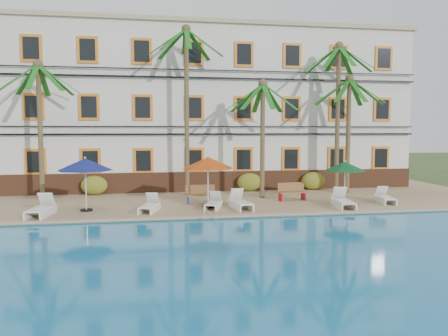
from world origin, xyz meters
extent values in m
plane|color=#384C23|center=(0.00, 0.00, 0.00)|extent=(100.00, 100.00, 0.00)
cube|color=tan|center=(0.00, 5.00, 0.12)|extent=(30.00, 12.00, 0.25)
cube|color=#1775AD|center=(0.00, -7.00, 0.10)|extent=(26.00, 12.00, 0.20)
cube|color=tan|center=(0.00, -0.90, 0.28)|extent=(30.00, 0.35, 0.06)
cube|color=silver|center=(0.00, 10.00, 5.25)|extent=(25.00, 6.00, 10.00)
cube|color=brown|center=(0.00, 6.94, 0.85)|extent=(25.00, 0.12, 1.20)
cube|color=tan|center=(0.00, 10.00, 10.35)|extent=(25.40, 6.40, 0.25)
cube|color=orange|center=(-10.50, 6.95, 2.15)|extent=(1.15, 0.10, 1.50)
cube|color=black|center=(-10.50, 6.90, 2.15)|extent=(0.85, 0.04, 1.20)
cube|color=orange|center=(-7.50, 6.95, 2.15)|extent=(1.15, 0.10, 1.50)
cube|color=black|center=(-7.50, 6.90, 2.15)|extent=(0.85, 0.04, 1.20)
cube|color=orange|center=(-4.50, 6.95, 2.15)|extent=(1.15, 0.10, 1.50)
cube|color=black|center=(-4.50, 6.90, 2.15)|extent=(0.85, 0.04, 1.20)
cube|color=orange|center=(-1.50, 6.95, 2.15)|extent=(1.15, 0.10, 1.50)
cube|color=black|center=(-1.50, 6.90, 2.15)|extent=(0.85, 0.04, 1.20)
cube|color=orange|center=(1.50, 6.95, 2.15)|extent=(1.15, 0.10, 1.50)
cube|color=black|center=(1.50, 6.90, 2.15)|extent=(0.85, 0.04, 1.20)
cube|color=orange|center=(4.50, 6.95, 2.15)|extent=(1.15, 0.10, 1.50)
cube|color=black|center=(4.50, 6.90, 2.15)|extent=(0.85, 0.04, 1.20)
cube|color=orange|center=(7.50, 6.95, 2.15)|extent=(1.15, 0.10, 1.50)
cube|color=black|center=(7.50, 6.90, 2.15)|extent=(0.85, 0.04, 1.20)
cube|color=orange|center=(10.50, 6.95, 2.15)|extent=(1.15, 0.10, 1.50)
cube|color=black|center=(10.50, 6.90, 2.15)|extent=(0.85, 0.04, 1.20)
cube|color=orange|center=(-10.50, 6.95, 5.25)|extent=(1.15, 0.10, 1.50)
cube|color=black|center=(-10.50, 6.90, 5.25)|extent=(0.85, 0.04, 1.20)
cube|color=orange|center=(-7.50, 6.95, 5.25)|extent=(1.15, 0.10, 1.50)
cube|color=black|center=(-7.50, 6.90, 5.25)|extent=(0.85, 0.04, 1.20)
cube|color=orange|center=(-4.50, 6.95, 5.25)|extent=(1.15, 0.10, 1.50)
cube|color=black|center=(-4.50, 6.90, 5.25)|extent=(0.85, 0.04, 1.20)
cube|color=orange|center=(-1.50, 6.95, 5.25)|extent=(1.15, 0.10, 1.50)
cube|color=black|center=(-1.50, 6.90, 5.25)|extent=(0.85, 0.04, 1.20)
cube|color=orange|center=(1.50, 6.95, 5.25)|extent=(1.15, 0.10, 1.50)
cube|color=black|center=(1.50, 6.90, 5.25)|extent=(0.85, 0.04, 1.20)
cube|color=orange|center=(4.50, 6.95, 5.25)|extent=(1.15, 0.10, 1.50)
cube|color=black|center=(4.50, 6.90, 5.25)|extent=(0.85, 0.04, 1.20)
cube|color=orange|center=(7.50, 6.95, 5.25)|extent=(1.15, 0.10, 1.50)
cube|color=black|center=(7.50, 6.90, 5.25)|extent=(0.85, 0.04, 1.20)
cube|color=orange|center=(10.50, 6.95, 5.25)|extent=(1.15, 0.10, 1.50)
cube|color=black|center=(10.50, 6.90, 5.25)|extent=(0.85, 0.04, 1.20)
cube|color=orange|center=(-10.50, 6.95, 8.45)|extent=(1.15, 0.10, 1.50)
cube|color=black|center=(-10.50, 6.90, 8.45)|extent=(0.85, 0.04, 1.20)
cube|color=orange|center=(-7.50, 6.95, 8.45)|extent=(1.15, 0.10, 1.50)
cube|color=black|center=(-7.50, 6.90, 8.45)|extent=(0.85, 0.04, 1.20)
cube|color=orange|center=(-4.50, 6.95, 8.45)|extent=(1.15, 0.10, 1.50)
cube|color=black|center=(-4.50, 6.90, 8.45)|extent=(0.85, 0.04, 1.20)
cube|color=orange|center=(-1.50, 6.95, 8.45)|extent=(1.15, 0.10, 1.50)
cube|color=black|center=(-1.50, 6.90, 8.45)|extent=(0.85, 0.04, 1.20)
cube|color=orange|center=(1.50, 6.95, 8.45)|extent=(1.15, 0.10, 1.50)
cube|color=black|center=(1.50, 6.90, 8.45)|extent=(0.85, 0.04, 1.20)
cube|color=orange|center=(4.50, 6.95, 8.45)|extent=(1.15, 0.10, 1.50)
cube|color=black|center=(4.50, 6.90, 8.45)|extent=(0.85, 0.04, 1.20)
cube|color=orange|center=(7.50, 6.95, 8.45)|extent=(1.15, 0.10, 1.50)
cube|color=black|center=(7.50, 6.90, 8.45)|extent=(0.85, 0.04, 1.20)
cube|color=orange|center=(10.50, 6.95, 8.45)|extent=(1.15, 0.10, 1.50)
cube|color=black|center=(10.50, 6.90, 8.45)|extent=(0.85, 0.04, 1.20)
cube|color=black|center=(0.00, 6.80, 3.70)|extent=(25.00, 0.08, 0.10)
cube|color=black|center=(0.00, 6.80, 4.15)|extent=(25.00, 0.08, 0.06)
cube|color=black|center=(0.00, 6.80, 7.00)|extent=(25.00, 0.08, 0.10)
cube|color=black|center=(0.00, 6.80, 7.45)|extent=(25.00, 0.08, 0.06)
cylinder|color=brown|center=(-9.70, 4.95, 3.77)|extent=(0.26, 0.26, 7.05)
sphere|color=brown|center=(-9.70, 4.95, 7.30)|extent=(0.50, 0.50, 0.50)
cube|color=#165F16|center=(-9.70, 5.97, 6.58)|extent=(0.28, 2.06, 1.47)
cube|color=#165F16|center=(-10.43, 5.67, 6.58)|extent=(1.65, 1.65, 1.47)
cube|color=#165F16|center=(-10.72, 4.95, 6.58)|extent=(2.06, 0.28, 1.47)
cube|color=#165F16|center=(-10.43, 4.23, 6.58)|extent=(1.65, 1.65, 1.47)
cube|color=#165F16|center=(-9.70, 3.93, 6.58)|extent=(0.28, 2.06, 1.47)
cube|color=#165F16|center=(-8.98, 4.23, 6.58)|extent=(1.65, 1.65, 1.47)
cube|color=#165F16|center=(-8.68, 4.95, 6.58)|extent=(2.06, 0.28, 1.47)
cube|color=#165F16|center=(-8.98, 5.67, 6.58)|extent=(1.65, 1.65, 1.47)
cylinder|color=brown|center=(-2.06, 5.47, 4.86)|extent=(0.26, 0.26, 9.22)
sphere|color=brown|center=(-2.06, 5.47, 9.47)|extent=(0.50, 0.50, 0.50)
cube|color=#165F16|center=(-2.06, 6.49, 8.75)|extent=(0.28, 2.06, 1.47)
cube|color=#165F16|center=(-2.78, 6.19, 8.75)|extent=(1.65, 1.65, 1.47)
cube|color=#165F16|center=(-3.08, 5.47, 8.75)|extent=(2.06, 0.28, 1.47)
cube|color=#165F16|center=(-2.78, 4.74, 8.75)|extent=(1.65, 1.65, 1.47)
cube|color=#165F16|center=(-2.06, 4.44, 8.75)|extent=(0.28, 2.06, 1.47)
cube|color=#165F16|center=(-1.34, 4.74, 8.75)|extent=(1.65, 1.65, 1.47)
cube|color=#165F16|center=(-1.04, 5.47, 8.75)|extent=(2.06, 0.28, 1.47)
cube|color=#165F16|center=(-1.34, 6.19, 8.75)|extent=(1.65, 1.65, 1.47)
cylinder|color=brown|center=(1.89, 3.91, 3.33)|extent=(0.26, 0.26, 6.16)
sphere|color=brown|center=(1.89, 3.91, 6.41)|extent=(0.50, 0.50, 0.50)
cube|color=#165F16|center=(1.89, 4.93, 5.69)|extent=(0.28, 2.06, 1.47)
cube|color=#165F16|center=(1.17, 4.63, 5.69)|extent=(1.65, 1.65, 1.47)
cube|color=#165F16|center=(0.87, 3.91, 5.69)|extent=(2.06, 0.28, 1.47)
cube|color=#165F16|center=(1.17, 3.19, 5.69)|extent=(1.65, 1.65, 1.47)
cube|color=#165F16|center=(1.89, 2.89, 5.69)|extent=(0.28, 2.06, 1.47)
cube|color=#165F16|center=(2.61, 3.19, 5.69)|extent=(1.65, 1.65, 1.47)
cube|color=#165F16|center=(2.91, 3.91, 5.69)|extent=(2.06, 0.28, 1.47)
cube|color=#165F16|center=(2.61, 4.63, 5.69)|extent=(1.65, 1.65, 1.47)
cylinder|color=brown|center=(6.77, 5.28, 4.52)|extent=(0.26, 0.26, 8.55)
sphere|color=brown|center=(6.77, 5.28, 8.80)|extent=(0.50, 0.50, 0.50)
cube|color=#165F16|center=(6.77, 6.30, 8.08)|extent=(0.28, 2.06, 1.47)
cube|color=#165F16|center=(6.04, 6.01, 8.08)|extent=(1.65, 1.65, 1.47)
cube|color=#165F16|center=(5.74, 5.28, 8.08)|extent=(2.06, 0.28, 1.47)
cube|color=#165F16|center=(6.04, 4.56, 8.08)|extent=(1.65, 1.65, 1.47)
cube|color=#165F16|center=(6.77, 4.26, 8.08)|extent=(0.28, 2.06, 1.47)
cube|color=#165F16|center=(7.49, 4.56, 8.08)|extent=(1.65, 1.65, 1.47)
cube|color=#165F16|center=(7.79, 5.28, 8.08)|extent=(2.06, 0.28, 1.47)
cube|color=#165F16|center=(7.49, 6.01, 8.08)|extent=(1.65, 1.65, 1.47)
cylinder|color=brown|center=(7.28, 4.92, 3.57)|extent=(0.26, 0.26, 6.63)
sphere|color=brown|center=(7.28, 4.92, 6.88)|extent=(0.50, 0.50, 0.50)
cube|color=#165F16|center=(7.28, 5.94, 6.16)|extent=(0.28, 2.06, 1.47)
cube|color=#165F16|center=(6.56, 5.64, 6.16)|extent=(1.65, 1.65, 1.47)
cube|color=#165F16|center=(6.26, 4.92, 6.16)|extent=(2.06, 0.28, 1.47)
cube|color=#165F16|center=(6.56, 4.19, 6.16)|extent=(1.65, 1.65, 1.47)
cube|color=#165F16|center=(7.28, 3.89, 6.16)|extent=(0.28, 2.06, 1.47)
cube|color=#165F16|center=(8.00, 4.19, 6.16)|extent=(1.65, 1.65, 1.47)
cube|color=#165F16|center=(8.30, 4.92, 6.16)|extent=(2.06, 0.28, 1.47)
cube|color=#165F16|center=(8.00, 5.64, 6.16)|extent=(1.65, 1.65, 1.47)
ellipsoid|color=#325E1B|center=(-7.29, 6.60, 0.80)|extent=(1.50, 0.90, 1.10)
ellipsoid|color=#325E1B|center=(1.78, 6.60, 0.80)|extent=(1.50, 0.90, 1.10)
ellipsoid|color=#325E1B|center=(5.84, 6.60, 0.80)|extent=(1.50, 0.90, 1.10)
cylinder|color=black|center=(-7.01, 1.52, 0.29)|extent=(0.56, 0.56, 0.08)
cylinder|color=silver|center=(-7.01, 1.52, 1.44)|extent=(0.06, 0.06, 2.39)
cone|color=navy|center=(-7.01, 1.52, 2.39)|extent=(2.49, 2.49, 0.55)
sphere|color=silver|center=(-7.01, 1.52, 2.69)|extent=(0.10, 0.10, 0.10)
cylinder|color=black|center=(-1.39, 1.52, 0.29)|extent=(0.56, 0.56, 0.08)
cylinder|color=silver|center=(-1.39, 1.52, 1.45)|extent=(0.06, 0.06, 2.39)
cone|color=#B2410D|center=(-1.39, 1.52, 2.40)|extent=(2.49, 2.49, 0.55)
sphere|color=silver|center=(-1.39, 1.52, 2.69)|extent=(0.10, 0.10, 0.10)
cylinder|color=black|center=(5.69, 1.81, 0.28)|extent=(0.48, 0.48, 0.07)
cylinder|color=silver|center=(5.69, 1.81, 1.28)|extent=(0.06, 0.06, 2.07)
cone|color=#0D4821|center=(5.69, 1.81, 2.10)|extent=(2.16, 2.16, 0.47)
sphere|color=silver|center=(5.69, 1.81, 2.36)|extent=(0.10, 0.10, 0.10)
cube|color=white|center=(-8.79, 0.31, 0.59)|extent=(0.82, 1.47, 0.06)
cube|color=white|center=(-8.67, 1.27, 0.84)|extent=(0.71, 0.60, 0.70)
cube|color=white|center=(-9.08, 0.62, 0.41)|extent=(0.32, 1.98, 0.32)
cube|color=white|center=(-8.44, 0.54, 0.41)|extent=(0.32, 1.98, 0.32)
cube|color=white|center=(-4.22, 0.64, 0.55)|extent=(0.86, 1.31, 0.06)
cube|color=white|center=(-3.99, 1.44, 0.76)|extent=(0.65, 0.57, 0.60)
cube|color=white|center=(-4.42, 0.94, 0.39)|extent=(0.51, 1.66, 0.28)
cube|color=white|center=(-3.89, 0.79, 0.39)|extent=(0.51, 1.66, 0.28)
cube|color=white|center=(-1.25, 0.93, 0.54)|extent=(0.89, 1.27, 0.05)
cube|color=white|center=(-0.99, 1.69, 0.74)|extent=(0.65, 0.58, 0.58)
cube|color=white|center=(-1.43, 1.23, 0.38)|extent=(0.60, 1.57, 0.27)
cube|color=white|center=(-0.93, 1.05, 0.38)|extent=(0.60, 1.57, 0.27)
cube|color=white|center=(0.11, 0.66, 0.58)|extent=(0.77, 1.41, 0.06)
cube|color=white|center=(0.00, 1.58, 0.82)|extent=(0.68, 0.57, 0.67)
cube|color=white|center=(-0.23, 0.88, 0.41)|extent=(0.28, 1.91, 0.31)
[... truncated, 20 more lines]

